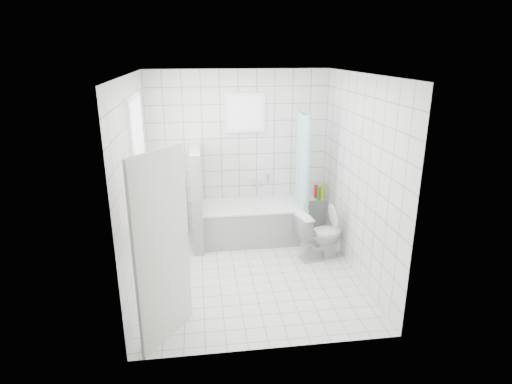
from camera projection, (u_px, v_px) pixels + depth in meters
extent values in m
plane|color=white|center=(251.00, 275.00, 5.73)|extent=(3.00, 3.00, 0.00)
plane|color=white|center=(251.00, 74.00, 4.90)|extent=(3.00, 3.00, 0.00)
cube|color=white|center=(239.00, 154.00, 6.72)|extent=(2.80, 0.02, 2.60)
cube|color=white|center=(271.00, 230.00, 3.91)|extent=(2.80, 0.02, 2.60)
cube|color=white|center=(135.00, 187.00, 5.13)|extent=(0.02, 3.00, 2.60)
cube|color=white|center=(359.00, 178.00, 5.50)|extent=(0.02, 3.00, 2.60)
cube|color=white|center=(140.00, 157.00, 5.33)|extent=(0.01, 0.90, 1.40)
cube|color=white|center=(245.00, 113.00, 6.49)|extent=(0.50, 0.01, 0.50)
cube|color=white|center=(149.00, 212.00, 5.57)|extent=(0.18, 1.02, 0.08)
cube|color=silver|center=(163.00, 250.00, 4.20)|extent=(0.49, 0.68, 2.00)
cube|color=white|center=(253.00, 223.00, 6.72)|extent=(1.57, 0.75, 0.55)
cube|color=white|center=(253.00, 206.00, 6.63)|extent=(1.59, 0.77, 0.03)
cube|color=white|center=(197.00, 198.00, 6.41)|extent=(0.15, 0.85, 1.50)
cube|color=white|center=(318.00, 214.00, 7.10)|extent=(0.40, 0.24, 0.55)
imported|color=white|center=(319.00, 235.00, 6.10)|extent=(0.76, 0.54, 0.71)
cylinder|color=silver|center=(303.00, 112.00, 6.24)|extent=(0.02, 0.80, 0.02)
cube|color=silver|center=(256.00, 182.00, 6.86)|extent=(0.18, 0.06, 0.06)
imported|color=silver|center=(149.00, 196.00, 5.60)|extent=(0.15, 0.15, 0.28)
imported|color=#34B3EC|center=(147.00, 206.00, 5.37)|extent=(0.12, 0.12, 0.20)
imported|color=pink|center=(151.00, 195.00, 5.80)|extent=(0.10, 0.10, 0.20)
imported|color=silver|center=(148.00, 205.00, 5.48)|extent=(0.16, 0.16, 0.15)
imported|color=pink|center=(145.00, 205.00, 5.21)|extent=(0.17, 0.17, 0.32)
cylinder|color=red|center=(316.00, 191.00, 6.99)|extent=(0.06, 0.06, 0.23)
cylinder|color=green|center=(319.00, 193.00, 6.91)|extent=(0.06, 0.06, 0.23)
cylinder|color=yellow|center=(322.00, 191.00, 6.92)|extent=(0.06, 0.06, 0.27)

